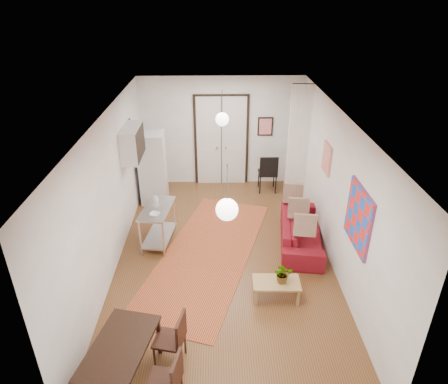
{
  "coord_description": "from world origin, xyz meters",
  "views": [
    {
      "loc": [
        -0.13,
        -6.54,
        4.86
      ],
      "look_at": [
        0.01,
        0.44,
        1.25
      ],
      "focal_mm": 32.0,
      "sensor_mm": 36.0,
      "label": 1
    }
  ],
  "objects_px": {
    "dining_table": "(120,350)",
    "dining_chair_far": "(164,371)",
    "kitchen_counter": "(158,221)",
    "fridge": "(153,168)",
    "dining_chair_near": "(169,331)",
    "black_side_chair": "(267,168)",
    "sofa": "(301,231)",
    "coffee_table": "(276,284)"
  },
  "relations": [
    {
      "from": "kitchen_counter",
      "to": "fridge",
      "type": "bearing_deg",
      "value": 108.14
    },
    {
      "from": "fridge",
      "to": "black_side_chair",
      "type": "distance_m",
      "value": 2.97
    },
    {
      "from": "coffee_table",
      "to": "fridge",
      "type": "height_order",
      "value": "fridge"
    },
    {
      "from": "dining_chair_near",
      "to": "dining_chair_far",
      "type": "xyz_separation_m",
      "value": [
        0.0,
        -0.68,
        0.0
      ]
    },
    {
      "from": "dining_chair_near",
      "to": "black_side_chair",
      "type": "height_order",
      "value": "black_side_chair"
    },
    {
      "from": "dining_table",
      "to": "dining_chair_near",
      "type": "bearing_deg",
      "value": 35.88
    },
    {
      "from": "black_side_chair",
      "to": "sofa",
      "type": "bearing_deg",
      "value": 99.65
    },
    {
      "from": "black_side_chair",
      "to": "coffee_table",
      "type": "bearing_deg",
      "value": 85.87
    },
    {
      "from": "dining_chair_near",
      "to": "black_side_chair",
      "type": "xyz_separation_m",
      "value": [
        2.03,
        5.45,
        0.11
      ]
    },
    {
      "from": "sofa",
      "to": "dining_table",
      "type": "height_order",
      "value": "dining_table"
    },
    {
      "from": "fridge",
      "to": "kitchen_counter",
      "type": "bearing_deg",
      "value": -80.9
    },
    {
      "from": "fridge",
      "to": "black_side_chair",
      "type": "xyz_separation_m",
      "value": [
        2.9,
        0.6,
        -0.29
      ]
    },
    {
      "from": "sofa",
      "to": "coffee_table",
      "type": "relative_size",
      "value": 2.54
    },
    {
      "from": "sofa",
      "to": "dining_chair_near",
      "type": "bearing_deg",
      "value": 147.47
    },
    {
      "from": "coffee_table",
      "to": "black_side_chair",
      "type": "distance_m",
      "value": 4.28
    },
    {
      "from": "fridge",
      "to": "dining_chair_near",
      "type": "bearing_deg",
      "value": -80.83
    },
    {
      "from": "coffee_table",
      "to": "dining_chair_near",
      "type": "height_order",
      "value": "dining_chair_near"
    },
    {
      "from": "dining_table",
      "to": "dining_chair_near",
      "type": "xyz_separation_m",
      "value": [
        0.6,
        0.43,
        -0.12
      ]
    },
    {
      "from": "kitchen_counter",
      "to": "fridge",
      "type": "height_order",
      "value": "fridge"
    },
    {
      "from": "dining_chair_far",
      "to": "dining_chair_near",
      "type": "bearing_deg",
      "value": -167.34
    },
    {
      "from": "kitchen_counter",
      "to": "dining_chair_near",
      "type": "relative_size",
      "value": 1.35
    },
    {
      "from": "sofa",
      "to": "kitchen_counter",
      "type": "bearing_deg",
      "value": 96.36
    },
    {
      "from": "fridge",
      "to": "dining_chair_near",
      "type": "relative_size",
      "value": 2.08
    },
    {
      "from": "black_side_chair",
      "to": "dining_chair_near",
      "type": "bearing_deg",
      "value": 69.83
    },
    {
      "from": "kitchen_counter",
      "to": "dining_chair_near",
      "type": "height_order",
      "value": "dining_chair_near"
    },
    {
      "from": "kitchen_counter",
      "to": "dining_table",
      "type": "xyz_separation_m",
      "value": [
        -0.07,
        -3.39,
        0.09
      ]
    },
    {
      "from": "coffee_table",
      "to": "kitchen_counter",
      "type": "xyz_separation_m",
      "value": [
        -2.24,
        1.77,
        0.22
      ]
    },
    {
      "from": "sofa",
      "to": "dining_chair_far",
      "type": "distance_m",
      "value": 4.32
    },
    {
      "from": "dining_table",
      "to": "dining_chair_far",
      "type": "height_order",
      "value": "dining_chair_far"
    },
    {
      "from": "coffee_table",
      "to": "dining_chair_far",
      "type": "xyz_separation_m",
      "value": [
        -1.7,
        -1.86,
        0.18
      ]
    },
    {
      "from": "black_side_chair",
      "to": "fridge",
      "type": "bearing_deg",
      "value": 12.01
    },
    {
      "from": "sofa",
      "to": "coffee_table",
      "type": "height_order",
      "value": "sofa"
    },
    {
      "from": "fridge",
      "to": "sofa",
      "type": "bearing_deg",
      "value": -31.72
    },
    {
      "from": "dining_chair_near",
      "to": "kitchen_counter",
      "type": "bearing_deg",
      "value": -157.08
    },
    {
      "from": "dining_table",
      "to": "dining_chair_far",
      "type": "xyz_separation_m",
      "value": [
        0.6,
        -0.24,
        -0.12
      ]
    },
    {
      "from": "coffee_table",
      "to": "dining_chair_far",
      "type": "height_order",
      "value": "dining_chair_far"
    },
    {
      "from": "dining_table",
      "to": "black_side_chair",
      "type": "bearing_deg",
      "value": 65.94
    },
    {
      "from": "sofa",
      "to": "dining_chair_near",
      "type": "xyz_separation_m",
      "value": [
        -2.45,
        -2.87,
        0.19
      ]
    },
    {
      "from": "black_side_chair",
      "to": "dining_chair_far",
      "type": "bearing_deg",
      "value": 71.92
    },
    {
      "from": "dining_chair_near",
      "to": "dining_chair_far",
      "type": "relative_size",
      "value": 1.0
    },
    {
      "from": "kitchen_counter",
      "to": "dining_chair_far",
      "type": "xyz_separation_m",
      "value": [
        0.53,
        -3.63,
        -0.03
      ]
    },
    {
      "from": "fridge",
      "to": "black_side_chair",
      "type": "height_order",
      "value": "fridge"
    }
  ]
}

